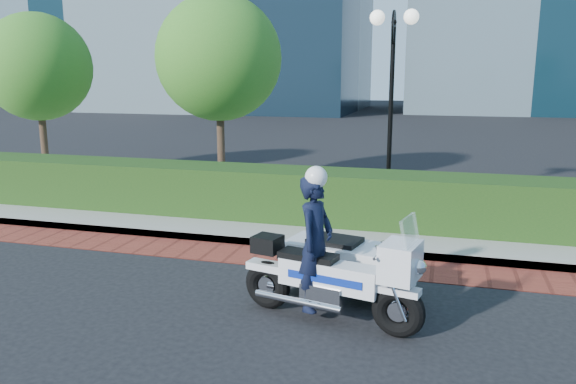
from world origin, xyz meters
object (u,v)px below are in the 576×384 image
(lamppost, at_px, (392,78))
(tree_b, at_px, (219,58))
(police_motorcycle, at_px, (333,261))
(tree_a, at_px, (37,67))

(lamppost, relative_size, tree_b, 0.86)
(police_motorcycle, bearing_deg, tree_a, 157.86)
(tree_b, bearing_deg, lamppost, -16.11)
(tree_a, xyz_separation_m, tree_b, (5.50, 0.00, 0.21))
(tree_b, xyz_separation_m, police_motorcycle, (4.36, -6.85, -2.76))
(lamppost, height_order, tree_a, tree_a)
(lamppost, xyz_separation_m, tree_b, (-4.50, 1.30, 0.48))
(tree_a, bearing_deg, lamppost, -7.41)
(lamppost, distance_m, tree_a, 10.09)
(tree_a, bearing_deg, tree_b, 0.00)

